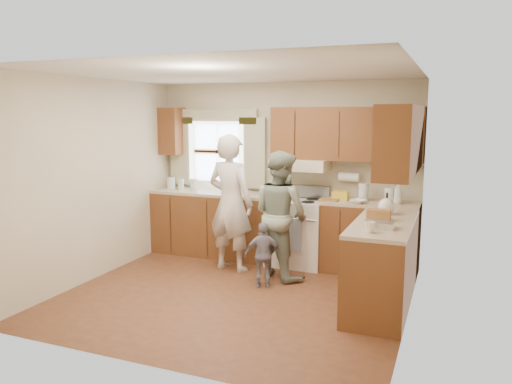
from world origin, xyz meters
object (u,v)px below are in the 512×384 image
at_px(stove, 297,231).
at_px(woman_left, 231,203).
at_px(woman_right, 281,214).
at_px(child, 264,255).

distance_m(stove, woman_left, 1.04).
xyz_separation_m(woman_right, child, (-0.05, -0.46, -0.41)).
bearing_deg(stove, child, -95.33).
bearing_deg(stove, woman_right, -94.35).
distance_m(woman_right, child, 0.62).
relative_size(stove, woman_right, 0.66).
height_order(stove, child, stove).
xyz_separation_m(stove, woman_left, (-0.74, -0.59, 0.44)).
bearing_deg(stove, woman_left, -141.70).
bearing_deg(woman_right, child, 113.16).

